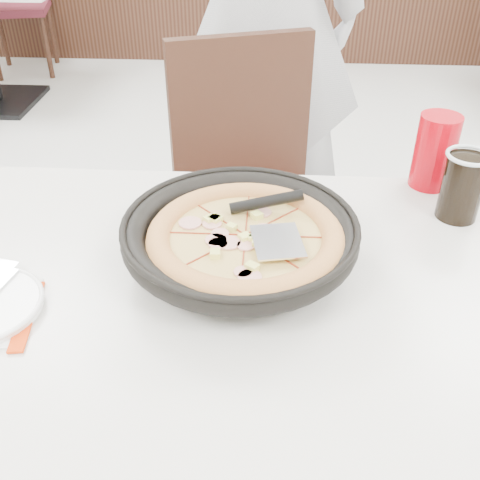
# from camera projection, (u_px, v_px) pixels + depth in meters

# --- Properties ---
(floor) EXTENTS (7.00, 7.00, 0.00)m
(floor) POSITION_uv_depth(u_px,v_px,m) (267.00, 447.00, 1.55)
(floor) COLOR beige
(floor) RESTS_ON ground
(main_table) EXTENTS (1.21, 0.81, 0.75)m
(main_table) POSITION_uv_depth(u_px,v_px,m) (225.00, 424.00, 1.17)
(main_table) COLOR silver
(main_table) RESTS_ON floor
(chair_far) EXTENTS (0.54, 0.54, 0.95)m
(chair_far) POSITION_uv_depth(u_px,v_px,m) (258.00, 219.00, 1.63)
(chair_far) COLOR black
(chair_far) RESTS_ON floor
(trivet) EXTENTS (0.13, 0.13, 0.04)m
(trivet) POSITION_uv_depth(u_px,v_px,m) (255.00, 252.00, 1.00)
(trivet) COLOR black
(trivet) RESTS_ON main_table
(pizza_pan) EXTENTS (0.34, 0.34, 0.01)m
(pizza_pan) POSITION_uv_depth(u_px,v_px,m) (240.00, 244.00, 0.98)
(pizza_pan) COLOR black
(pizza_pan) RESTS_ON trivet
(pizza) EXTENTS (0.29, 0.29, 0.02)m
(pizza) POSITION_uv_depth(u_px,v_px,m) (245.00, 246.00, 0.94)
(pizza) COLOR #D08945
(pizza) RESTS_ON pizza_pan
(pizza_server) EXTENTS (0.09, 0.11, 0.00)m
(pizza_server) POSITION_uv_depth(u_px,v_px,m) (277.00, 241.00, 0.89)
(pizza_server) COLOR white
(pizza_server) RESTS_ON pizza
(cola_glass) EXTENTS (0.08, 0.08, 0.13)m
(cola_glass) POSITION_uv_depth(u_px,v_px,m) (462.00, 188.00, 1.09)
(cola_glass) COLOR black
(cola_glass) RESTS_ON main_table
(red_cup) EXTENTS (0.09, 0.09, 0.16)m
(red_cup) POSITION_uv_depth(u_px,v_px,m) (435.00, 151.00, 1.19)
(red_cup) COLOR #B1020E
(red_cup) RESTS_ON main_table
(diner_person) EXTENTS (0.69, 0.45, 1.88)m
(diner_person) POSITION_uv_depth(u_px,v_px,m) (264.00, 7.00, 1.82)
(diner_person) COLOR #B2B1B7
(diner_person) RESTS_ON floor
(bg_chair_left_far) EXTENTS (0.50, 0.50, 0.95)m
(bg_chair_left_far) POSITION_uv_depth(u_px,v_px,m) (16.00, 4.00, 3.94)
(bg_chair_left_far) COLOR black
(bg_chair_left_far) RESTS_ON floor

